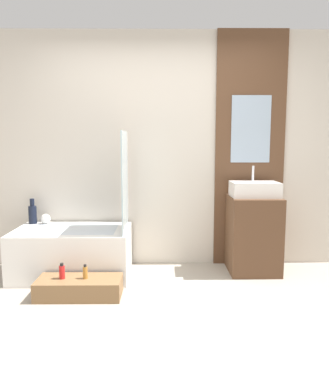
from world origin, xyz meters
TOP-DOWN VIEW (x-y plane):
  - ground_plane at (0.00, 0.00)m, footprint 12.00×12.00m
  - wall_tiled_back at (0.00, 1.58)m, footprint 4.20×0.06m
  - wall_wood_accent at (1.02, 1.53)m, footprint 0.77×0.04m
  - bathtub at (-0.90, 1.16)m, footprint 1.19×0.73m
  - glass_shower_screen at (-0.33, 1.09)m, footprint 0.01×0.55m
  - wooden_step_bench at (-0.71, 0.60)m, footprint 0.76×0.33m
  - vanity_cabinet at (1.02, 1.26)m, footprint 0.52×0.50m
  - sink at (1.02, 1.26)m, footprint 0.49×0.34m
  - vase_tall_dark at (-1.40, 1.44)m, footprint 0.09×0.09m
  - vase_round_light at (-1.25, 1.43)m, footprint 0.11×0.11m
  - bottle_soap_primary at (-0.86, 0.60)m, footprint 0.05×0.05m
  - bottle_soap_secondary at (-0.65, 0.60)m, footprint 0.04×0.04m

SIDE VIEW (x-z plane):
  - ground_plane at x=0.00m, z-range 0.00..0.00m
  - wooden_step_bench at x=-0.71m, z-range 0.00..0.17m
  - bottle_soap_secondary at x=-0.65m, z-range 0.16..0.29m
  - bottle_soap_primary at x=-0.86m, z-range 0.16..0.31m
  - bathtub at x=-0.90m, z-range 0.00..0.50m
  - vanity_cabinet at x=1.02m, z-range 0.00..0.82m
  - vase_round_light at x=-1.25m, z-range 0.49..0.60m
  - vase_tall_dark at x=-1.40m, z-range 0.47..0.75m
  - sink at x=1.02m, z-range 0.74..1.06m
  - glass_shower_screen at x=-0.33m, z-range 0.49..1.50m
  - wall_tiled_back at x=0.00m, z-range 0.00..2.60m
  - wall_wood_accent at x=1.02m, z-range 0.01..2.61m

